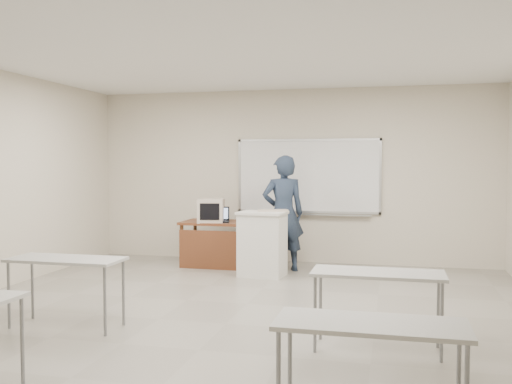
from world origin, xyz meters
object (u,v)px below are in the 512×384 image
(instructor_desk, at_px, (226,234))
(mouse, at_px, (240,220))
(podium, at_px, (262,244))
(presenter, at_px, (283,213))
(whiteboard, at_px, (308,177))
(crt_monitor, at_px, (211,211))
(keyboard, at_px, (273,211))
(laptop, at_px, (220,219))

(instructor_desk, bearing_deg, mouse, 39.62)
(podium, distance_m, presenter, 0.70)
(whiteboard, height_order, crt_monitor, whiteboard)
(mouse, xyz_separation_m, keyboard, (0.70, -0.66, 0.23))
(instructor_desk, xyz_separation_m, podium, (0.75, -0.58, -0.06))
(whiteboard, bearing_deg, keyboard, -105.32)
(keyboard, xyz_separation_m, presenter, (0.08, 0.42, -0.08))
(laptop, relative_size, presenter, 0.18)
(whiteboard, height_order, mouse, whiteboard)
(crt_monitor, height_order, laptop, crt_monitor)
(instructor_desk, bearing_deg, keyboard, -28.36)
(crt_monitor, relative_size, keyboard, 1.00)
(crt_monitor, distance_m, keyboard, 1.25)
(instructor_desk, distance_m, crt_monitor, 0.46)
(whiteboard, distance_m, podium, 1.75)
(presenter, bearing_deg, mouse, -38.72)
(whiteboard, xyz_separation_m, instructor_desk, (-1.25, -0.78, -0.92))
(crt_monitor, height_order, mouse, crt_monitor)
(whiteboard, height_order, laptop, whiteboard)
(instructor_desk, relative_size, crt_monitor, 3.25)
(podium, height_order, crt_monitor, crt_monitor)
(laptop, bearing_deg, keyboard, -40.27)
(laptop, distance_m, mouse, 0.35)
(keyboard, bearing_deg, laptop, 140.23)
(crt_monitor, relative_size, mouse, 5.36)
(podium, height_order, presenter, presenter)
(presenter, bearing_deg, laptop, -25.06)
(keyboard, bearing_deg, mouse, 122.83)
(laptop, bearing_deg, mouse, 15.77)
(podium, xyz_separation_m, keyboard, (0.15, 0.08, 0.50))
(whiteboard, height_order, presenter, whiteboard)
(mouse, bearing_deg, podium, -40.81)
(whiteboard, xyz_separation_m, laptop, (-1.35, -0.79, -0.67))
(podium, distance_m, laptop, 1.07)
(instructor_desk, xyz_separation_m, laptop, (-0.10, -0.01, 0.25))
(whiteboard, bearing_deg, mouse, -149.51)
(laptop, height_order, presenter, presenter)
(keyboard, distance_m, presenter, 0.43)
(keyboard, height_order, presenter, presenter)
(mouse, xyz_separation_m, presenter, (0.78, -0.24, 0.16))
(whiteboard, bearing_deg, podium, -110.22)
(whiteboard, xyz_separation_m, crt_monitor, (-1.50, -0.79, -0.54))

